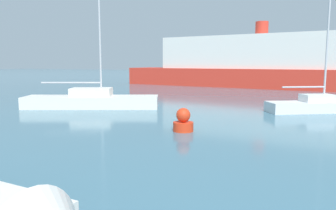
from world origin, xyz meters
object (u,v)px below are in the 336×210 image
(sailboat_middle, at_px, (317,105))
(buoy_marker, at_px, (183,122))
(sailboat_inner, at_px, (92,100))
(ferry_distant, at_px, (261,65))

(sailboat_middle, bearing_deg, buoy_marker, -153.66)
(sailboat_inner, xyz_separation_m, sailboat_middle, (13.83, 3.66, -0.07))
(sailboat_middle, height_order, ferry_distant, ferry_distant)
(sailboat_inner, xyz_separation_m, ferry_distant, (8.19, 23.01, 2.23))
(ferry_distant, distance_m, buoy_marker, 27.86)
(buoy_marker, bearing_deg, ferry_distant, 90.01)
(ferry_distant, xyz_separation_m, buoy_marker, (0.00, -27.77, -2.31))
(sailboat_inner, relative_size, buoy_marker, 8.88)
(sailboat_middle, height_order, buoy_marker, sailboat_middle)
(sailboat_middle, xyz_separation_m, buoy_marker, (-5.64, -8.42, -0.01))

